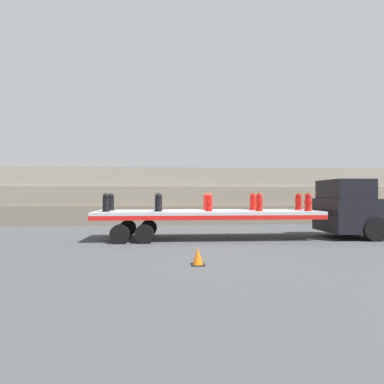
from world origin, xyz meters
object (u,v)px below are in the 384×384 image
Objects in this scene: fire_hydrant_red_far_2 at (206,202)px; fire_hydrant_red_near_3 at (259,202)px; fire_hydrant_black_far_1 at (159,202)px; fire_hydrant_red_far_4 at (298,202)px; fire_hydrant_red_near_4 at (308,202)px; fire_hydrant_black_far_0 at (111,202)px; fire_hydrant_red_far_3 at (253,202)px; fire_hydrant_black_near_0 at (106,203)px; traffic_cone at (198,256)px; fire_hydrant_red_near_2 at (209,203)px; fire_hydrant_black_near_1 at (158,203)px; truck_cab at (350,209)px; flatbed_trailer at (196,215)px.

fire_hydrant_red_near_3 is at bearing -24.98° from fire_hydrant_red_far_2.
fire_hydrant_black_far_1 and fire_hydrant_red_far_4 have the same top height.
fire_hydrant_black_far_0 is at bearing 173.36° from fire_hydrant_red_near_4.
fire_hydrant_red_far_3 is at bearing 155.02° from fire_hydrant_red_near_4.
fire_hydrant_black_near_0 is 1.00× the size of fire_hydrant_red_far_4.
traffic_cone is at bearing -140.00° from fire_hydrant_red_near_4.
fire_hydrant_red_far_2 is 1.00× the size of fire_hydrant_red_near_4.
fire_hydrant_red_near_2 is (4.73, -1.10, 0.00)m from fire_hydrant_black_far_0.
fire_hydrant_black_near_0 is 2.37m from fire_hydrant_black_near_1.
fire_hydrant_black_near_1 is 1.00× the size of fire_hydrant_red_far_4.
truck_cab is 3.42× the size of fire_hydrant_black_near_1.
fire_hydrant_black_near_1 is 1.00× the size of fire_hydrant_red_far_3.
fire_hydrant_red_near_2 and fire_hydrant_red_far_4 have the same top height.
fire_hydrant_black_far_1 is at bearing 162.96° from flatbed_trailer.
flatbed_trailer reaches higher than traffic_cone.
fire_hydrant_black_far_0 is (0.00, 1.10, 0.00)m from fire_hydrant_black_near_0.
fire_hydrant_red_far_4 is (2.37, 1.10, 0.00)m from fire_hydrant_red_near_3.
traffic_cone is (3.82, -5.84, -1.51)m from fire_hydrant_black_far_0.
flatbed_trailer is 5.37m from traffic_cone.
traffic_cone is at bearing -119.33° from fire_hydrant_red_far_3.
flatbed_trailer is at bearing -17.04° from fire_hydrant_black_far_1.
fire_hydrant_black_near_0 is 1.10m from fire_hydrant_black_far_0.
fire_hydrant_black_near_1 reaches higher than traffic_cone.
fire_hydrant_red_near_2 is (2.37, -1.10, 0.00)m from fire_hydrant_black_far_1.
fire_hydrant_black_near_1 reaches higher than flatbed_trailer.
fire_hydrant_red_near_4 is (2.37, -1.10, 0.00)m from fire_hydrant_red_far_3.
fire_hydrant_red_near_3 is at bearing -13.11° from fire_hydrant_black_far_1.
fire_hydrant_black_near_1 is at bearing -155.02° from fire_hydrant_red_far_2.
fire_hydrant_red_far_3 is 2.37m from fire_hydrant_red_far_4.
fire_hydrant_red_far_2 is (0.00, 1.10, 0.00)m from fire_hydrant_red_near_2.
flatbed_trailer is 1.99m from fire_hydrant_black_far_1.
fire_hydrant_red_near_3 is at bearing -155.02° from fire_hydrant_red_far_4.
fire_hydrant_black_far_0 reaches higher than traffic_cone.
fire_hydrant_black_far_0 is 9.53m from fire_hydrant_red_near_4.
flatbed_trailer is at bearing 7.54° from fire_hydrant_black_near_0.
fire_hydrant_black_near_1 and fire_hydrant_red_far_3 have the same top height.
truck_cab reaches higher than fire_hydrant_black_far_1.
truck_cab reaches higher than fire_hydrant_red_near_4.
fire_hydrant_red_near_2 is at bearing -90.00° from fire_hydrant_red_far_2.
fire_hydrant_red_far_2 is 4.73m from fire_hydrant_red_far_4.
traffic_cone is at bearing -100.94° from fire_hydrant_red_near_2.
fire_hydrant_red_far_2 is (4.73, 0.00, 0.00)m from fire_hydrant_black_far_0.
truck_cab is 3.42× the size of fire_hydrant_red_far_4.
fire_hydrant_black_near_0 is 1.00× the size of fire_hydrant_red_far_2.
fire_hydrant_red_far_2 is at bearing 13.11° from fire_hydrant_black_near_0.
fire_hydrant_red_far_3 is (2.93, 0.55, 0.64)m from flatbed_trailer.
fire_hydrant_black_near_0 is 9.53m from fire_hydrant_red_far_4.
flatbed_trailer is 1.99m from fire_hydrant_black_near_1.
fire_hydrant_red_far_3 and fire_hydrant_red_far_4 have the same top height.
truck_cab is at bearing -4.40° from fire_hydrant_red_far_2.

